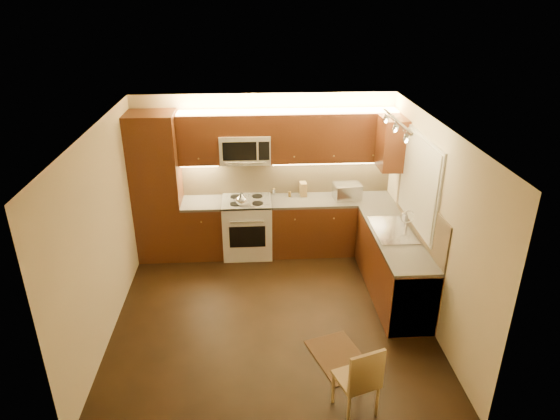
{
  "coord_description": "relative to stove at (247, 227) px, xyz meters",
  "views": [
    {
      "loc": [
        -0.22,
        -5.36,
        3.93
      ],
      "look_at": [
        0.15,
        0.55,
        1.25
      ],
      "focal_mm": 31.6,
      "sensor_mm": 36.0,
      "label": 1
    }
  ],
  "objects": [
    {
      "name": "counter_back_left",
      "position": [
        -0.69,
        0.02,
        0.42
      ],
      "size": [
        0.62,
        0.6,
        0.04
      ],
      "primitive_type": "cube",
      "color": "#3A3835",
      "rests_on": "base_cab_back_left"
    },
    {
      "name": "spice_jar_d",
      "position": [
        0.44,
        0.26,
        0.49
      ],
      "size": [
        0.06,
        0.06,
        0.1
      ],
      "primitive_type": "cylinder",
      "rotation": [
        0.0,
        0.0,
        0.28
      ],
      "color": "#AF8134",
      "rests_on": "counter_back_right"
    },
    {
      "name": "soap_bottle",
      "position": [
        2.24,
        -0.87,
        0.52
      ],
      "size": [
        0.1,
        0.1,
        0.17
      ],
      "primitive_type": "imported",
      "rotation": [
        0.0,
        0.0,
        0.41
      ],
      "color": "silver",
      "rests_on": "counter_right"
    },
    {
      "name": "wall_left",
      "position": [
        -1.7,
        -1.68,
        0.79
      ],
      "size": [
        0.01,
        4.0,
        2.5
      ],
      "primitive_type": "cube",
      "color": "beige",
      "rests_on": "ground"
    },
    {
      "name": "window_frame",
      "position": [
        2.29,
        -1.12,
        1.14
      ],
      "size": [
        0.03,
        1.44,
        1.24
      ],
      "primitive_type": "cube",
      "color": "silver",
      "rests_on": "wall_right"
    },
    {
      "name": "upper_cab_right_corner",
      "position": [
        2.12,
        -0.28,
        1.42
      ],
      "size": [
        0.35,
        0.5,
        0.75
      ],
      "primitive_type": "cube",
      "color": "#49220F",
      "rests_on": "wall_right"
    },
    {
      "name": "sink",
      "position": [
        2.0,
        -1.12,
        0.52
      ],
      "size": [
        0.52,
        0.86,
        0.15
      ],
      "primitive_type": null,
      "color": "silver",
      "rests_on": "counter_right"
    },
    {
      "name": "pantry",
      "position": [
        -1.35,
        0.02,
        0.69
      ],
      "size": [
        0.7,
        0.6,
        2.3
      ],
      "primitive_type": "cube",
      "color": "#49220F",
      "rests_on": "floor"
    },
    {
      "name": "counter_right",
      "position": [
        2.0,
        -1.28,
        0.42
      ],
      "size": [
        0.6,
        2.0,
        0.04
      ],
      "primitive_type": "cube",
      "color": "#3A3835",
      "rests_on": "base_cab_right"
    },
    {
      "name": "counter_back_right",
      "position": [
        1.34,
        0.02,
        0.42
      ],
      "size": [
        1.92,
        0.6,
        0.04
      ],
      "primitive_type": "cube",
      "color": "#3A3835",
      "rests_on": "base_cab_back_right"
    },
    {
      "name": "upper_cab_bridge",
      "position": [
        0.0,
        0.15,
        1.63
      ],
      "size": [
        0.76,
        0.35,
        0.31
      ],
      "primitive_type": "cube",
      "color": "#49220F",
      "rests_on": "wall_back"
    },
    {
      "name": "kettle",
      "position": [
        -0.08,
        -0.18,
        0.56
      ],
      "size": [
        0.22,
        0.22,
        0.2
      ],
      "primitive_type": null,
      "rotation": [
        0.0,
        0.0,
        -0.32
      ],
      "color": "silver",
      "rests_on": "stove"
    },
    {
      "name": "wall_front",
      "position": [
        0.3,
        -3.67,
        0.79
      ],
      "size": [
        4.0,
        0.01,
        2.5
      ],
      "primitive_type": "cube",
      "color": "beige",
      "rests_on": "ground"
    },
    {
      "name": "knife_block",
      "position": [
        0.9,
        0.19,
        0.55
      ],
      "size": [
        0.11,
        0.17,
        0.22
      ],
      "primitive_type": "cube",
      "rotation": [
        0.0,
        0.0,
        0.07
      ],
      "color": "olive",
      "rests_on": "counter_back_right"
    },
    {
      "name": "floor",
      "position": [
        0.3,
        -1.68,
        -0.46
      ],
      "size": [
        4.0,
        4.0,
        0.01
      ],
      "primitive_type": "cube",
      "color": "black",
      "rests_on": "ground"
    },
    {
      "name": "dining_chair",
      "position": [
        1.07,
        -3.34,
        -0.04
      ],
      "size": [
        0.47,
        0.47,
        0.85
      ],
      "primitive_type": null,
      "rotation": [
        0.0,
        0.0,
        0.32
      ],
      "color": "olive",
      "rests_on": "floor"
    },
    {
      "name": "window_blinds",
      "position": [
        2.27,
        -1.12,
        1.14
      ],
      "size": [
        0.02,
        1.36,
        1.16
      ],
      "primitive_type": "cube",
      "color": "silver",
      "rests_on": "wall_right"
    },
    {
      "name": "microwave",
      "position": [
        0.0,
        0.14,
        1.26
      ],
      "size": [
        0.76,
        0.38,
        0.44
      ],
      "primitive_type": null,
      "color": "silver",
      "rests_on": "wall_back"
    },
    {
      "name": "track_light_bar",
      "position": [
        1.85,
        -1.27,
        2.0
      ],
      "size": [
        0.04,
        1.2,
        0.03
      ],
      "primitive_type": "cube",
      "color": "silver",
      "rests_on": "ceiling"
    },
    {
      "name": "base_cab_back_right",
      "position": [
        1.34,
        0.02,
        -0.03
      ],
      "size": [
        1.92,
        0.6,
        0.86
      ],
      "primitive_type": "cube",
      "color": "#49220F",
      "rests_on": "floor"
    },
    {
      "name": "toaster_oven",
      "position": [
        1.57,
        0.02,
        0.56
      ],
      "size": [
        0.44,
        0.35,
        0.24
      ],
      "primitive_type": "cube",
      "rotation": [
        0.0,
        0.0,
        0.12
      ],
      "color": "silver",
      "rests_on": "counter_back_right"
    },
    {
      "name": "backsplash_back",
      "position": [
        0.65,
        0.31,
        0.74
      ],
      "size": [
        3.3,
        0.02,
        0.6
      ],
      "primitive_type": "cube",
      "color": "tan",
      "rests_on": "wall_back"
    },
    {
      "name": "dishwasher",
      "position": [
        2.0,
        -1.98,
        -0.03
      ],
      "size": [
        0.58,
        0.6,
        0.84
      ],
      "primitive_type": "cube",
      "color": "silver",
      "rests_on": "floor"
    },
    {
      "name": "wall_right",
      "position": [
        2.3,
        -1.68,
        0.79
      ],
      "size": [
        0.01,
        4.0,
        2.5
      ],
      "primitive_type": "cube",
      "color": "beige",
      "rests_on": "ground"
    },
    {
      "name": "upper_cab_back_right",
      "position": [
        1.34,
        0.15,
        1.42
      ],
      "size": [
        1.92,
        0.35,
        0.75
      ],
      "primitive_type": "cube",
      "color": "#49220F",
      "rests_on": "wall_back"
    },
    {
      "name": "base_cab_back_left",
      "position": [
        -0.69,
        0.02,
        -0.03
      ],
      "size": [
        0.62,
        0.6,
        0.86
      ],
      "primitive_type": "cube",
      "color": "#49220F",
      "rests_on": "floor"
    },
    {
      "name": "spice_jar_a",
      "position": [
        0.44,
        0.26,
        0.48
      ],
      "size": [
        0.05,
        0.05,
        0.08
      ],
      "primitive_type": "cylinder",
      "rotation": [
        0.0,
        0.0,
        -0.06
      ],
      "color": "silver",
      "rests_on": "counter_back_right"
    },
    {
      "name": "wall_back",
      "position": [
        0.3,
        0.32,
        0.79
      ],
      "size": [
        4.0,
        0.01,
        2.5
      ],
      "primitive_type": "cube",
      "color": "beige",
      "rests_on": "ground"
    },
    {
      "name": "faucet",
      "position": [
        2.18,
        -1.12,
        0.59
      ],
      "size": [
        0.2,
        0.04,
        0.3
      ],
      "primitive_type": null,
      "color": "silver",
      "rests_on": "counter_right"
    },
    {
      "name": "spice_jar_c",
      "position": [
        0.44,
        0.24,
        0.49
      ],
      "size": [
        0.06,
        0.06,
        0.09
      ],
      "primitive_type": "cylinder",
      "rotation": [
        0.0,
        0.0,
        0.31
      ],
      "color": "silver",
      "rests_on": "counter_back_right"
    },
    {
      "name": "spice_jar_b",
      "position": [
        0.68,
        0.15,
        0.48
      ],
      "size": [
        0.05,
        0.05,
        0.09
      ],
      "primitive_type": "cylinder",
      "rotation": [
        0.0,
        0.0,
        0.28
      ],
      "color": "olive",
      "rests_on": "counter_back_right"
    },
    {
      "name": "rug",
      "position": [
        1.05,
        -2.58,
        -0.45
      ],
      "size": [
        0.77,
        0.94,
        0.01
      ],
      "primitive_type": "cube",
      "rotation": [
        0.0,
        0.0,
        0.32
      ],
      "color": "black",
      "rests_on": "floor"
    },
    {
      "name": "upper_cab_back_left",
      "position": [
        -0.69,
        0.15,
        1.42
      ],
      "size": [
        0.62,
        0.35,
        0.75
      ],
      "primitive_type": "cube",
      "color": "#49220F",
      "rests_on": "wall_back"
    },
    {
      "name": "ceiling",
      "position": [
        0.3,
        -1.68,
        2.04
      ],
      "size": [
        4.0,
        4.0,
        0.01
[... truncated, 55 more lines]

